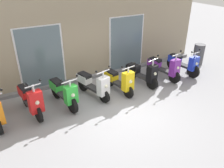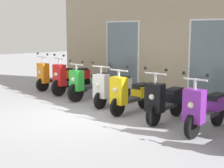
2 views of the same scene
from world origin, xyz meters
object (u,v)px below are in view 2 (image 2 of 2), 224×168
Objects in this scene: scooter_red at (71,78)px; scooter_green at (89,83)px; scooter_white at (112,87)px; scooter_black at (165,100)px; scooter_purple at (206,109)px; curb_bollard at (46,75)px; scooter_yellow at (131,93)px; scooter_orange at (55,76)px.

scooter_green is at bearing 1.37° from scooter_red.
scooter_black reaches higher than scooter_white.
scooter_green is 1.06× the size of scooter_white.
scooter_black is at bearing -179.34° from scooter_purple.
scooter_purple is at bearing -0.75° from scooter_white.
scooter_white is at bearing -3.41° from curb_bollard.
scooter_black reaches higher than scooter_yellow.
scooter_white is at bearing 179.25° from scooter_purple.
scooter_purple is (2.13, 0.11, 0.00)m from scooter_yellow.
scooter_yellow is (0.92, -0.15, -0.00)m from scooter_white.
scooter_purple is (5.12, 0.00, -0.03)m from scooter_red.
scooter_orange reaches higher than curb_bollard.
scooter_green is 3.30m from curb_bollard.
scooter_red is at bearing 179.87° from scooter_black.
scooter_red is 3.00m from scooter_yellow.
scooter_yellow is 5.28m from curb_bollard.
curb_bollard is (-6.32, 0.31, -0.12)m from scooter_black.
scooter_orange reaches higher than scooter_green.
scooter_red is 2.30m from curb_bollard.
scooter_yellow is at bearing -174.60° from scooter_black.
scooter_orange is 5.09m from scooter_black.
scooter_yellow is 2.17× the size of curb_bollard.
scooter_red is 5.12m from scooter_purple.
scooter_orange is 1.02× the size of scooter_yellow.
scooter_black is at bearing -0.63° from scooter_green.
scooter_yellow is 2.13m from scooter_purple.
curb_bollard is (-3.28, 0.28, -0.12)m from scooter_green.
scooter_green is 4.11m from scooter_purple.
scooter_green is at bearing -178.97° from scooter_white.
scooter_red is 0.97× the size of scooter_purple.
scooter_white is 0.96× the size of scooter_purple.
scooter_white is at bearing 1.19° from scooter_red.
scooter_red reaches higher than scooter_purple.
curb_bollard is at bearing 177.69° from scooter_purple.
scooter_red is 1.03× the size of scooter_yellow.
scooter_white is at bearing 1.03° from scooter_green.
scooter_purple is at bearing -0.01° from scooter_orange.
scooter_purple reaches higher than scooter_black.
scooter_orange is at bearing -179.28° from scooter_white.
scooter_white reaches higher than curb_bollard.
scooter_red is 4.05m from scooter_black.
scooter_orange is 2.21× the size of curb_bollard.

